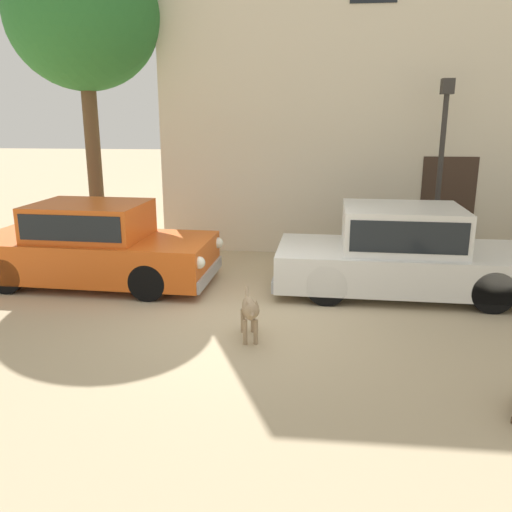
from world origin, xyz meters
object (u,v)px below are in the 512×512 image
parked_sedan_nearest (94,244)px  parked_sedan_second (402,251)px  acacia_tree_left (83,17)px  street_lamp (442,148)px  stray_dog_spotted (250,310)px

parked_sedan_nearest → parked_sedan_second: (5.33, 0.05, 0.01)m
acacia_tree_left → parked_sedan_nearest: bearing=-69.7°
parked_sedan_nearest → acacia_tree_left: (-0.84, 2.27, 4.09)m
parked_sedan_nearest → acacia_tree_left: 4.76m
street_lamp → acacia_tree_left: acacia_tree_left is taller
street_lamp → stray_dog_spotted: bearing=-128.3°
parked_sedan_second → stray_dog_spotted: parked_sedan_second is taller
stray_dog_spotted → acacia_tree_left: 7.37m
parked_sedan_nearest → stray_dog_spotted: 3.77m
stray_dog_spotted → parked_sedan_second: bearing=123.1°
stray_dog_spotted → acacia_tree_left: size_ratio=0.16×
acacia_tree_left → stray_dog_spotted: bearing=-49.2°
stray_dog_spotted → acacia_tree_left: bearing=-150.7°
parked_sedan_second → street_lamp: street_lamp is taller
parked_sedan_nearest → street_lamp: street_lamp is taller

